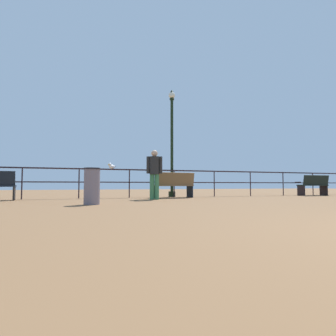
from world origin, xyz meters
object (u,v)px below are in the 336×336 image
at_px(trash_bin, 92,186).
at_px(person_by_bench, 154,171).
at_px(lamppost_center, 172,142).
at_px(seagull_on_rail, 112,166).
at_px(bench_near_right, 314,184).
at_px(bench_near_left, 174,184).

bearing_deg(trash_bin, person_by_bench, 39.24).
height_order(lamppost_center, trash_bin, lamppost_center).
relative_size(lamppost_center, person_by_bench, 2.70).
bearing_deg(seagull_on_rail, trash_bin, -106.31).
height_order(bench_near_right, lamppost_center, lamppost_center).
height_order(bench_near_right, trash_bin, bench_near_right).
relative_size(bench_near_left, bench_near_right, 1.10).
bearing_deg(lamppost_center, seagull_on_rail, -175.14).
distance_m(bench_near_left, seagull_on_rail, 2.45).
distance_m(person_by_bench, seagull_on_rail, 2.01).
bearing_deg(person_by_bench, lamppost_center, 54.08).
bearing_deg(bench_near_left, bench_near_right, 0.04).
height_order(bench_near_right, seagull_on_rail, seagull_on_rail).
height_order(bench_near_left, trash_bin, bench_near_left).
distance_m(bench_near_left, lamppost_center, 1.99).
bearing_deg(bench_near_right, bench_near_left, -179.96).
distance_m(bench_near_right, seagull_on_rail, 9.19).
bearing_deg(lamppost_center, trash_bin, -134.16).
bearing_deg(trash_bin, seagull_on_rail, 73.69).
bearing_deg(trash_bin, bench_near_right, 14.80).
bearing_deg(lamppost_center, bench_near_right, -7.83).
distance_m(seagull_on_rail, trash_bin, 3.59).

